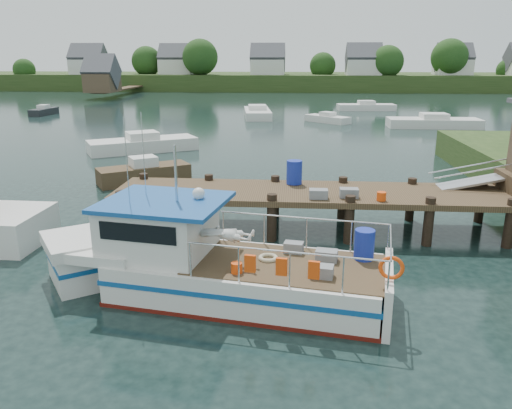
# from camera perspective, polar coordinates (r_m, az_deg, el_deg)

# --- Properties ---
(ground_plane) EXTENTS (160.00, 160.00, 0.00)m
(ground_plane) POSITION_cam_1_polar(r_m,az_deg,el_deg) (17.72, 3.61, -2.74)
(ground_plane) COLOR black
(far_shore) EXTENTS (140.00, 42.55, 9.22)m
(far_shore) POSITION_cam_1_polar(r_m,az_deg,el_deg) (99.18, 4.51, 14.22)
(far_shore) COLOR #30451C
(far_shore) RESTS_ON ground
(dock) EXTENTS (16.60, 3.00, 4.78)m
(dock) POSITION_cam_1_polar(r_m,az_deg,el_deg) (18.26, 24.68, 3.65)
(dock) COLOR #483622
(dock) RESTS_ON ground
(lobster_boat) EXTENTS (9.41, 4.05, 4.53)m
(lobster_boat) POSITION_cam_1_polar(r_m,az_deg,el_deg) (12.74, -6.04, -6.71)
(lobster_boat) COLOR silver
(lobster_boat) RESTS_ON ground
(moored_rowboat) EXTENTS (4.43, 3.59, 1.26)m
(moored_rowboat) POSITION_cam_1_polar(r_m,az_deg,el_deg) (24.77, -12.68, 3.57)
(moored_rowboat) COLOR #483622
(moored_rowboat) RESTS_ON ground
(moored_far) EXTENTS (6.66, 2.74, 1.11)m
(moored_far) POSITION_cam_1_polar(r_m,az_deg,el_deg) (59.85, 12.47, 10.86)
(moored_far) COLOR silver
(moored_far) RESTS_ON ground
(moored_a) EXTENTS (7.03, 5.44, 1.25)m
(moored_a) POSITION_cam_1_polar(r_m,az_deg,el_deg) (33.25, -12.80, 6.76)
(moored_a) COLOR silver
(moored_a) RESTS_ON ground
(moored_b) EXTENTS (4.28, 4.13, 0.98)m
(moored_b) POSITION_cam_1_polar(r_m,az_deg,el_deg) (47.71, 8.17, 9.70)
(moored_b) COLOR silver
(moored_b) RESTS_ON ground
(moored_c) EXTENTS (7.78, 2.65, 1.23)m
(moored_c) POSITION_cam_1_polar(r_m,az_deg,el_deg) (46.37, 19.64, 8.85)
(moored_c) COLOR silver
(moored_c) RESTS_ON ground
(moored_d) EXTENTS (3.39, 7.60, 1.25)m
(moored_d) POSITION_cam_1_polar(r_m,az_deg,el_deg) (51.41, 0.16, 10.45)
(moored_d) COLOR silver
(moored_d) RESTS_ON ground
(moored_e) EXTENTS (1.56, 3.92, 1.06)m
(moored_e) POSITION_cam_1_polar(r_m,az_deg,el_deg) (58.18, -23.09, 9.79)
(moored_e) COLOR black
(moored_e) RESTS_ON ground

